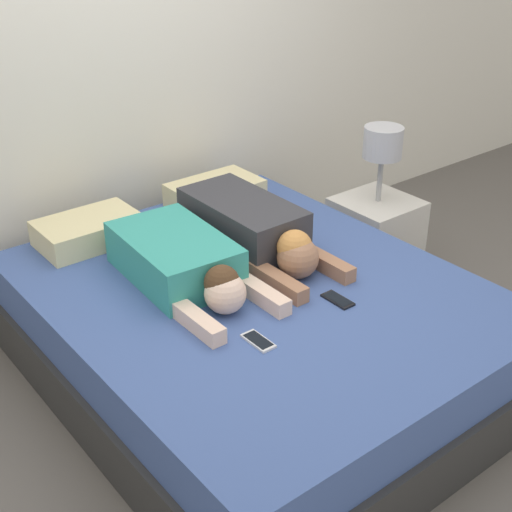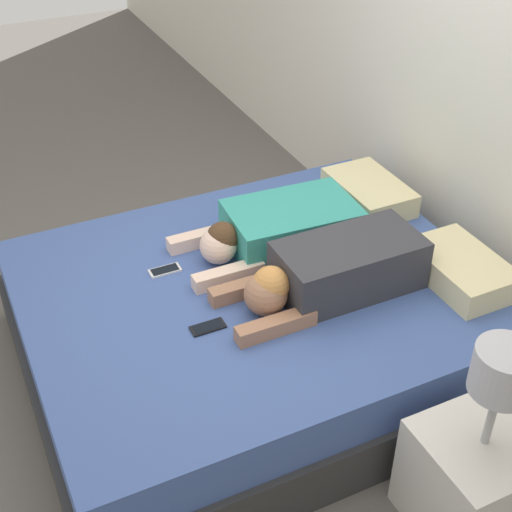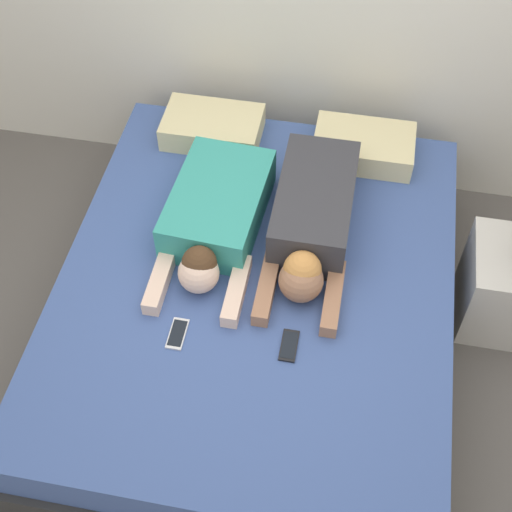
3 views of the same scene
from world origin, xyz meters
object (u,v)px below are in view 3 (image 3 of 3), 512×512
(cell_phone_left, at_px, (178,334))
(bed, at_px, (256,309))
(pillow_head_right, at_px, (363,146))
(pillow_head_left, at_px, (213,127))
(person_left, at_px, (215,218))
(person_right, at_px, (312,221))
(cell_phone_right, at_px, (289,346))

(cell_phone_left, bearing_deg, bed, 52.80)
(pillow_head_right, bearing_deg, cell_phone_left, -118.40)
(pillow_head_left, relative_size, pillow_head_right, 1.00)
(pillow_head_left, xyz_separation_m, person_left, (0.15, -0.62, 0.03))
(bed, relative_size, person_right, 2.28)
(pillow_head_right, bearing_deg, bed, -114.31)
(pillow_head_left, distance_m, person_right, 0.82)
(pillow_head_right, distance_m, person_right, 0.61)
(person_right, bearing_deg, cell_phone_left, -126.97)
(cell_phone_right, bearing_deg, cell_phone_left, -176.43)
(person_left, bearing_deg, person_right, 6.08)
(bed, distance_m, person_right, 0.49)
(person_right, bearing_deg, bed, -126.69)
(person_left, height_order, cell_phone_right, person_left)
(cell_phone_right, bearing_deg, pillow_head_right, 80.88)
(pillow_head_right, relative_size, person_right, 0.53)
(pillow_head_left, xyz_separation_m, cell_phone_left, (0.12, -1.19, -0.06))
(pillow_head_left, relative_size, person_right, 0.53)
(bed, relative_size, pillow_head_right, 4.34)
(person_left, bearing_deg, pillow_head_right, 45.51)
(bed, distance_m, pillow_head_right, 0.98)
(bed, xyz_separation_m, cell_phone_left, (-0.26, -0.35, 0.25))
(pillow_head_left, bearing_deg, cell_phone_right, -63.58)
(bed, height_order, person_left, person_left)
(pillow_head_right, height_order, person_left, person_left)
(person_left, xyz_separation_m, person_right, (0.43, 0.05, 0.02))
(pillow_head_left, height_order, pillow_head_right, same)
(bed, relative_size, cell_phone_left, 14.33)
(cell_phone_left, bearing_deg, pillow_head_right, 61.60)
(bed, distance_m, pillow_head_left, 0.98)
(person_left, relative_size, cell_phone_left, 6.07)
(bed, bearing_deg, person_left, 135.88)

